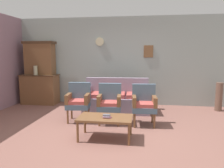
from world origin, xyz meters
The scene contains 12 objects.
ground_plane centered at (0.00, 0.00, 0.00)m, with size 7.68×7.68×0.00m, color #84564C.
wall_back_with_decor centered at (0.00, 2.63, 1.35)m, with size 6.40×0.09×2.70m.
side_cabinet centered at (-2.48, 2.25, 0.47)m, with size 1.16×0.55×0.93m.
cabinet_upper_hutch centered at (-2.48, 2.33, 1.45)m, with size 0.99×0.38×1.03m.
vase_on_cabinet centered at (-2.50, 2.07, 1.07)m, with size 0.12×0.12×0.29m, color #B0AF89.
floral_couch centered at (0.04, 1.70, 0.33)m, with size 1.81×0.90×0.90m.
armchair_near_cabinet centered at (-0.73, 0.73, 0.50)m, with size 0.57×0.54×0.90m.
armchair_row_middle centered at (0.01, 0.67, 0.50)m, with size 0.56×0.53×0.90m.
armchair_near_couch_end centered at (0.79, 0.67, 0.50)m, with size 0.55×0.53×0.90m.
coffee_table centered at (0.08, -0.25, 0.38)m, with size 1.00×0.56×0.42m.
book_stack_on_table centered at (0.12, -0.30, 0.45)m, with size 0.15×0.11×0.06m.
floor_vase_by_wall centered at (2.85, 2.15, 0.40)m, with size 0.19×0.19×0.79m, color brown.
Camera 1 is at (0.76, -3.99, 1.58)m, focal length 34.03 mm.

